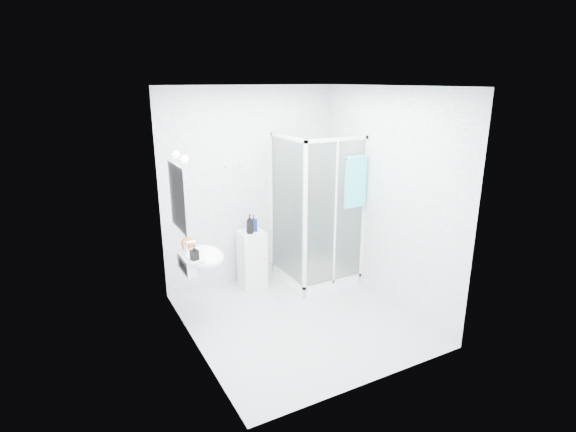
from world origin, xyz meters
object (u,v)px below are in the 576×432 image
shampoo_bottle_b (254,223)px  shower_enclosure (314,252)px  hand_towel (356,181)px  soap_dispenser_black (194,253)px  wall_basin (200,258)px  storage_cabinet (252,259)px  soap_dispenser_orange (187,241)px  shampoo_bottle_a (250,224)px

shampoo_bottle_b → shower_enclosure: bearing=-22.5°
shower_enclosure → shampoo_bottle_b: bearing=157.5°
hand_towel → soap_dispenser_black: 2.18m
hand_towel → shampoo_bottle_b: hand_towel is taller
wall_basin → storage_cabinet: bearing=34.5°
wall_basin → storage_cabinet: (0.88, 0.60, -0.41)m
hand_towel → shampoo_bottle_b: (-1.08, 0.71, -0.59)m
soap_dispenser_black → hand_towel: bearing=2.8°
shower_enclosure → soap_dispenser_black: shower_enclosure is taller
storage_cabinet → soap_dispenser_black: 1.39m
soap_dispenser_orange → soap_dispenser_black: bearing=-94.7°
storage_cabinet → hand_towel: bearing=-30.1°
shower_enclosure → soap_dispenser_orange: shower_enclosure is taller
hand_towel → soap_dispenser_orange: hand_towel is taller
wall_basin → soap_dispenser_black: (-0.12, -0.19, 0.15)m
storage_cabinet → hand_towel: hand_towel is taller
wall_basin → shampoo_bottle_a: bearing=33.4°
wall_basin → soap_dispenser_black: 0.27m
hand_towel → soap_dispenser_orange: 2.16m
shampoo_bottle_a → shampoo_bottle_b: (0.08, 0.07, -0.02)m
storage_cabinet → hand_towel: 1.70m
storage_cabinet → shampoo_bottle_b: (0.04, 0.02, 0.49)m
shower_enclosure → soap_dispenser_orange: (-1.74, -0.16, 0.51)m
shampoo_bottle_a → shampoo_bottle_b: size_ratio=1.16×
shower_enclosure → shampoo_bottle_a: (-0.82, 0.23, 0.45)m
shower_enclosure → storage_cabinet: shower_enclosure is taller
wall_basin → shampoo_bottle_a: shampoo_bottle_a is taller
wall_basin → hand_towel: bearing=-2.4°
storage_cabinet → shampoo_bottle_b: 0.50m
storage_cabinet → soap_dispenser_black: (-0.99, -0.79, 0.56)m
shower_enclosure → soap_dispenser_black: bearing=-164.1°
shampoo_bottle_a → shampoo_bottle_b: bearing=41.0°
shower_enclosure → hand_towel: bearing=-49.8°
hand_towel → soap_dispenser_orange: bearing=173.3°
shampoo_bottle_b → soap_dispenser_black: bearing=-141.8°
shower_enclosure → wall_basin: (-1.66, -0.32, 0.35)m
shampoo_bottle_b → soap_dispenser_black: soap_dispenser_black is taller
soap_dispenser_orange → soap_dispenser_black: (-0.03, -0.35, -0.01)m
storage_cabinet → shampoo_bottle_b: bearing=27.5°
hand_towel → soap_dispenser_orange: size_ratio=3.43×
shampoo_bottle_a → shampoo_bottle_b: shampoo_bottle_a is taller
storage_cabinet → soap_dispenser_black: size_ratio=4.72×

